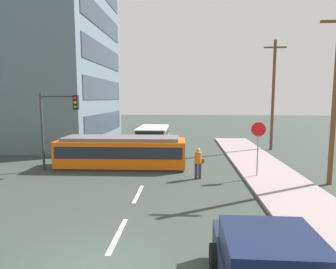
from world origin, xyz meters
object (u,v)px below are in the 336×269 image
(city_bus, at_px, (153,136))
(stop_sign, at_px, (258,138))
(traffic_light_mast, at_px, (57,117))
(streetcar_tram, at_px, (122,152))
(utility_pole_mid, at_px, (273,94))
(pedestrian_crossing, at_px, (198,161))
(utility_pole_near, at_px, (335,95))

(city_bus, relative_size, stop_sign, 1.86)
(city_bus, xyz_separation_m, traffic_light_mast, (-4.65, -8.65, 2.17))
(streetcar_tram, relative_size, utility_pole_mid, 0.87)
(city_bus, xyz_separation_m, pedestrian_crossing, (3.52, -9.94, -0.09))
(city_bus, distance_m, traffic_light_mast, 10.06)
(pedestrian_crossing, height_order, utility_pole_near, utility_pole_near)
(streetcar_tram, bearing_deg, stop_sign, -14.64)
(utility_pole_near, xyz_separation_m, utility_pole_mid, (-0.00, 10.01, 0.26))
(streetcar_tram, bearing_deg, traffic_light_mast, -163.04)
(stop_sign, bearing_deg, utility_pole_mid, 69.81)
(stop_sign, xyz_separation_m, utility_pole_mid, (3.33, 9.05, 2.47))
(stop_sign, bearing_deg, traffic_light_mast, 175.21)
(utility_pole_mid, bearing_deg, city_bus, 176.85)
(streetcar_tram, height_order, city_bus, streetcar_tram)
(pedestrian_crossing, relative_size, stop_sign, 0.58)
(city_bus, distance_m, stop_sign, 11.76)
(city_bus, relative_size, utility_pole_mid, 0.60)
(stop_sign, relative_size, utility_pole_near, 0.34)
(city_bus, distance_m, pedestrian_crossing, 10.54)
(streetcar_tram, relative_size, traffic_light_mast, 1.71)
(traffic_light_mast, relative_size, utility_pole_mid, 0.51)
(streetcar_tram, distance_m, stop_sign, 8.14)
(city_bus, distance_m, utility_pole_mid, 10.67)
(streetcar_tram, height_order, utility_pole_near, utility_pole_near)
(pedestrian_crossing, bearing_deg, streetcar_tram, 152.81)
(pedestrian_crossing, bearing_deg, utility_pole_near, -5.52)
(city_bus, xyz_separation_m, stop_sign, (6.69, -9.60, 1.16))
(utility_pole_near, bearing_deg, city_bus, 133.48)
(traffic_light_mast, bearing_deg, pedestrian_crossing, -8.96)
(utility_pole_near, relative_size, utility_pole_mid, 0.94)
(city_bus, bearing_deg, stop_sign, -55.12)
(city_bus, height_order, utility_pole_mid, utility_pole_mid)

